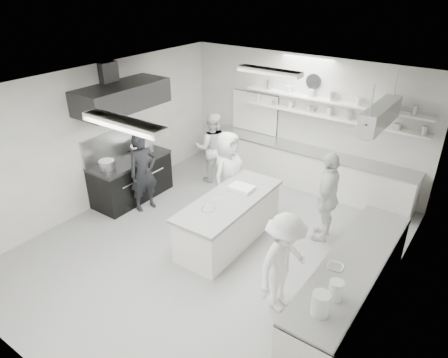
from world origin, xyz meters
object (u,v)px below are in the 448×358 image
Objects in this scene: prep_island at (229,220)px; cook_back at (212,147)px; cook_stove at (143,173)px; back_counter at (305,168)px; stove at (132,180)px; right_counter at (349,289)px.

cook_back is (-1.79, 1.83, 0.43)m from prep_island.
prep_island is 2.19m from cook_stove.
back_counter is at bearing -21.25° from cook_stove.
prep_island is 1.35× the size of cook_back.
cook_stove reaches higher than back_counter.
back_counter is at bearing 85.35° from prep_island.
cook_back reaches higher than stove.
right_counter reaches higher than prep_island.
stove is 4.03m from back_counter.
cook_back reaches higher than back_counter.
right_counter is at bearing -78.56° from cook_stove.
cook_stove is (-4.67, 0.45, 0.38)m from right_counter.
cook_back is at bearing 151.26° from right_counter.
stove is at bearing 92.37° from cook_stove.
back_counter is 4.13m from right_counter.
cook_stove is at bearing 40.42° from cook_back.
cook_back is (0.36, 1.92, 0.00)m from cook_stove.
cook_stove is at bearing -14.57° from stove.
stove is at bearing 23.04° from cook_back.
back_counter is 2.26m from cook_back.
prep_island is (-2.52, 0.54, -0.04)m from right_counter.
right_counter is (2.35, -3.40, 0.01)m from back_counter.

